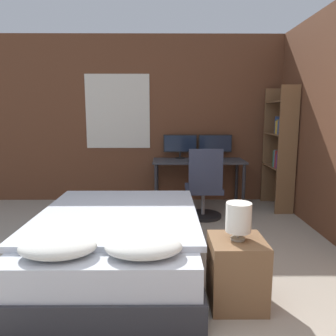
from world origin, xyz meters
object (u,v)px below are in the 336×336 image
Objects in this scene: nightstand at (237,272)px; office_chair at (204,191)px; computer_mouse at (218,161)px; desk at (199,166)px; bed at (117,241)px; monitor_left at (180,145)px; bookshelf at (281,144)px; bedside_lamp at (239,218)px; monitor_right at (215,145)px; keyboard at (200,161)px.

nightstand is 0.52× the size of office_chair.
desk is at bearing 144.43° from computer_mouse.
desk reaches higher than bed.
computer_mouse reaches higher than desk.
monitor_left is 1.55m from bookshelf.
computer_mouse is at bearing 84.55° from nightstand.
nightstand is 0.96× the size of monitor_left.
monitor_left is 7.72× the size of computer_mouse.
bedside_lamp is 2.84m from bookshelf.
bed is at bearing -106.46° from monitor_left.
computer_mouse is 0.07× the size of office_chair.
bed is 7.19× the size of bedside_lamp.
monitor_left is at bearing 73.54° from bed.
desk is 2.65× the size of monitor_right.
bookshelf is (1.50, -0.39, 0.04)m from monitor_left.
monitor_left is at bearing 108.82° from office_chair.
desk is 0.47m from monitor_left.
nightstand is at bearing -89.65° from office_chair.
keyboard is 0.59m from office_chair.
monitor_left is 1.51× the size of keyboard.
keyboard is at bearing -90.00° from desk.
nightstand is 2.61m from keyboard.
bed is 1.78m from office_chair.
office_chair is at bearing -88.57° from keyboard.
keyboard is (-0.02, 2.56, 0.48)m from nightstand.
keyboard is 1.24m from bookshelf.
monitor_left reaches higher than desk.
keyboard is at bearing 180.00° from computer_mouse.
computer_mouse reaches higher than bed.
keyboard is (-0.28, -0.39, -0.22)m from monitor_right.
computer_mouse is at bearing 0.00° from keyboard.
monitor_right is 1.01m from bookshelf.
bookshelf is at bearing 21.56° from office_chair.
nightstand is at bearing -95.45° from computer_mouse.
nightstand is 2.62m from computer_mouse.
bookshelf is at bearing -9.23° from desk.
nightstand is 2.78m from desk.
bed is 3.03m from bookshelf.
bedside_lamp is 0.15× the size of bookshelf.
bed is at bearing 148.87° from bedside_lamp.
monitor_right is 1.07m from office_chair.
bookshelf is (1.19, 2.56, 0.31)m from bedside_lamp.
bed is 1.17m from nightstand.
monitor_right reaches higher than bedside_lamp.
bookshelf reaches higher than keyboard.
nightstand is 2.92m from bookshelf.
bedside_lamp is at bearing -84.03° from monitor_left.
desk is at bearing 90.00° from keyboard.
bookshelf is at bearing 65.07° from bedside_lamp.
monitor_right is 1.51× the size of keyboard.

